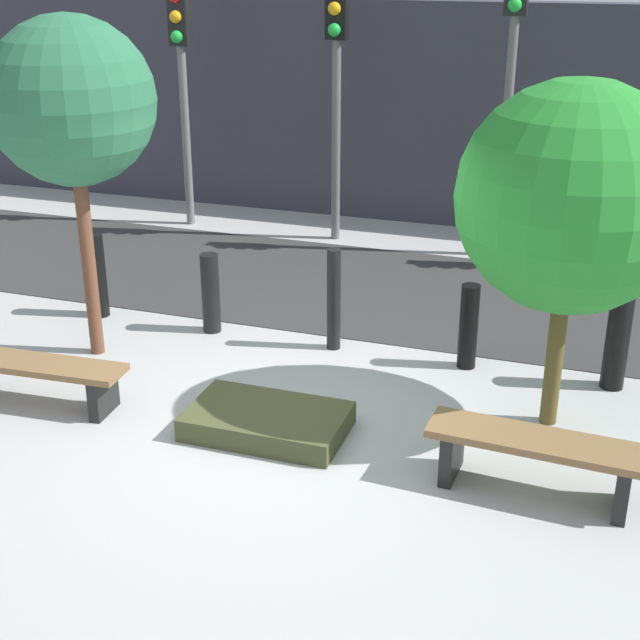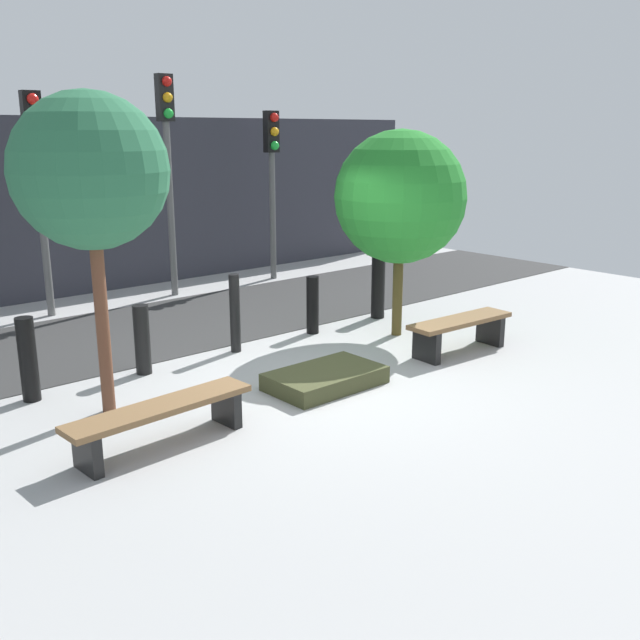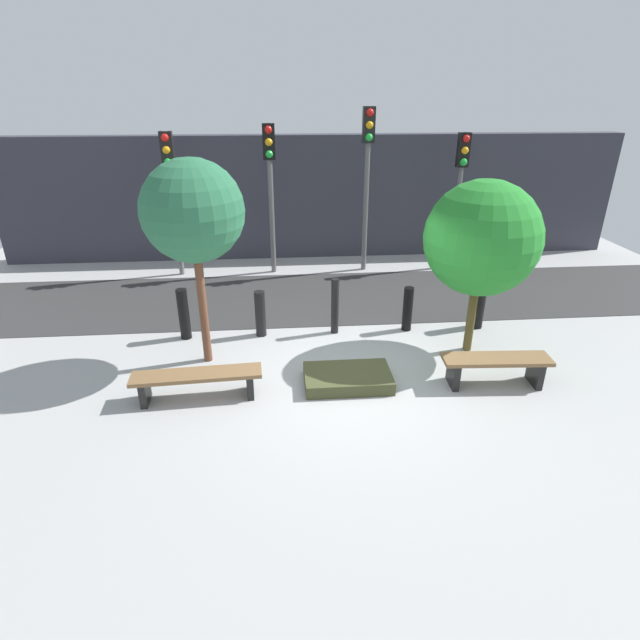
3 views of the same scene
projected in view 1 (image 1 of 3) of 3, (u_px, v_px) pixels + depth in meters
The scene contains 16 objects.
ground_plane at pixel (270, 429), 7.64m from camera, with size 18.00×18.00×0.00m, color #A6A6A6.
road_strip at pixel (379, 290), 10.73m from camera, with size 18.00×3.03×0.01m, color #323232.
building_facade at pixel (440, 115), 12.91m from camera, with size 16.20×0.50×3.15m, color #33333D.
bench_left at pixel (25, 371), 7.97m from camera, with size 1.90×0.50×0.42m.
bench_right at pixel (536, 454), 6.62m from camera, with size 1.66×0.52×0.47m.
planter_bed at pixel (267, 421), 7.56m from camera, with size 1.33×0.81×0.20m, color #414427.
tree_behind_left_bench at pixel (72, 103), 8.13m from camera, with size 1.55×1.55×3.30m.
tree_behind_right_bench at pixel (572, 198), 6.99m from camera, with size 1.86×1.86×2.93m.
bollard_far_left at pixel (97, 275), 9.82m from camera, with size 0.20×0.20×0.95m, color black.
bollard_left at pixel (211, 293), 9.43m from camera, with size 0.19×0.19×0.87m, color black.
bollard_center at pixel (334, 300), 8.99m from camera, with size 0.14×0.14×1.07m, color black.
bollard_right at pixel (468, 327), 8.62m from camera, with size 0.18×0.18×0.85m, color black.
bollard_far_right at pixel (618, 338), 8.18m from camera, with size 0.22×0.22×0.99m, color black.
traffic_light_west at pixel (181, 64), 12.43m from camera, with size 0.28×0.27×3.34m.
traffic_light_mid_west at pixel (336, 63), 11.71m from camera, with size 0.28×0.27×3.49m.
traffic_light_mid_east at pixel (512, 51), 10.95m from camera, with size 0.28×0.27×3.83m.
Camera 1 is at (2.57, -6.19, 3.81)m, focal length 50.00 mm.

